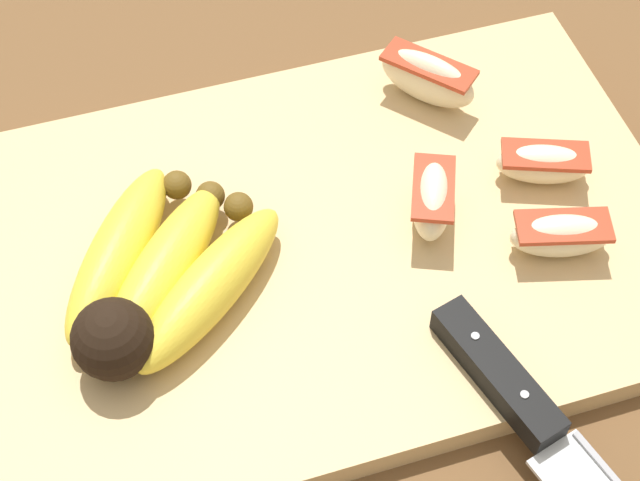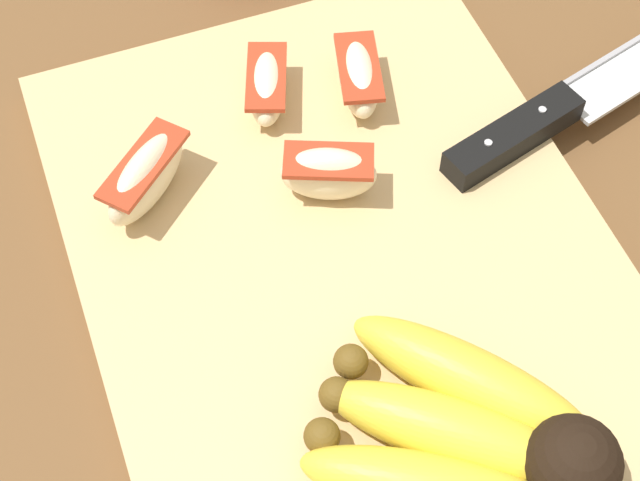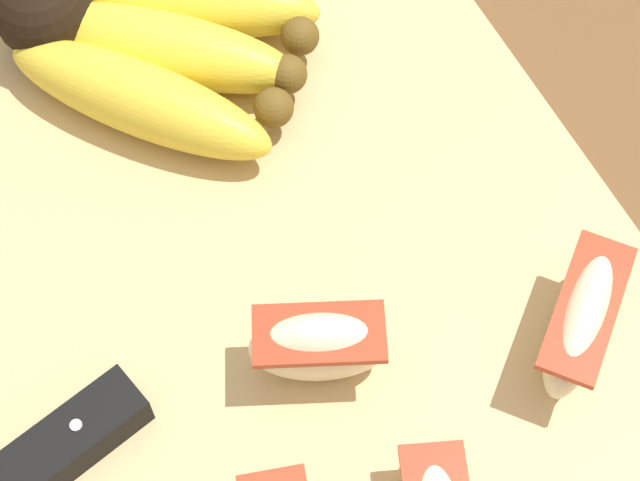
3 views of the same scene
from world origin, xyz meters
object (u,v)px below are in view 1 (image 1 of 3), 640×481
(apple_wedge_far, at_px, (544,163))
(apple_wedge_near, at_px, (561,235))
(chefs_knife, at_px, (551,439))
(banana_bunch, at_px, (157,280))
(apple_wedge_middle, at_px, (432,200))
(apple_wedge_extra, at_px, (428,78))

(apple_wedge_far, bearing_deg, apple_wedge_near, 75.98)
(chefs_knife, relative_size, apple_wedge_near, 4.05)
(banana_bunch, height_order, apple_wedge_far, banana_bunch)
(apple_wedge_middle, xyz_separation_m, apple_wedge_extra, (-0.04, -0.10, 0.00))
(apple_wedge_far, relative_size, apple_wedge_extra, 0.97)
(chefs_knife, height_order, apple_wedge_far, apple_wedge_far)
(apple_wedge_middle, bearing_deg, apple_wedge_extra, -109.16)
(apple_wedge_near, height_order, apple_wedge_extra, apple_wedge_extra)
(apple_wedge_far, bearing_deg, apple_wedge_extra, -62.56)
(banana_bunch, xyz_separation_m, apple_wedge_middle, (-0.18, -0.01, 0.00))
(banana_bunch, height_order, apple_wedge_middle, banana_bunch)
(apple_wedge_near, bearing_deg, apple_wedge_far, -104.02)
(apple_wedge_middle, bearing_deg, banana_bunch, 2.53)
(chefs_knife, distance_m, apple_wedge_near, 0.14)
(banana_bunch, distance_m, apple_wedge_extra, 0.24)
(chefs_knife, xyz_separation_m, apple_wedge_extra, (-0.03, -0.27, 0.01))
(chefs_knife, bearing_deg, banana_bunch, -40.49)
(apple_wedge_extra, bearing_deg, chefs_knife, 84.23)
(banana_bunch, bearing_deg, apple_wedge_middle, -177.47)
(chefs_knife, xyz_separation_m, apple_wedge_far, (-0.08, -0.18, 0.01))
(banana_bunch, height_order, apple_wedge_extra, banana_bunch)
(banana_bunch, relative_size, chefs_knife, 0.59)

